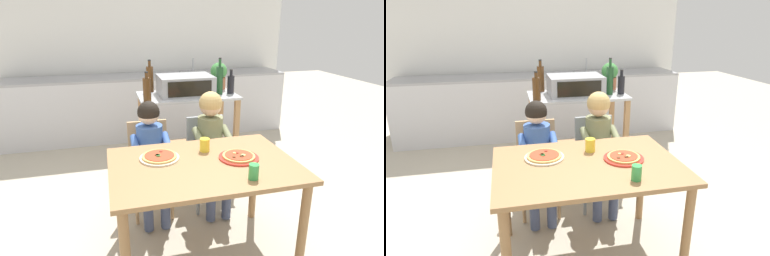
# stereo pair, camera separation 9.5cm
# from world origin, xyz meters

# --- Properties ---
(ground_plane) EXTENTS (12.38, 12.38, 0.00)m
(ground_plane) POSITION_xyz_m (0.00, 1.24, 0.00)
(ground_plane) COLOR #B7AD99
(back_wall_tiled) EXTENTS (4.44, 0.12, 2.70)m
(back_wall_tiled) POSITION_xyz_m (0.00, 3.15, 1.35)
(back_wall_tiled) COLOR white
(back_wall_tiled) RESTS_ON ground
(kitchen_counter) EXTENTS (3.99, 0.60, 1.09)m
(kitchen_counter) POSITION_xyz_m (0.00, 2.74, 0.44)
(kitchen_counter) COLOR silver
(kitchen_counter) RESTS_ON ground
(kitchen_island_cart) EXTENTS (1.00, 0.56, 0.92)m
(kitchen_island_cart) POSITION_xyz_m (0.21, 1.29, 0.61)
(kitchen_island_cart) COLOR #B7BABF
(kitchen_island_cart) RESTS_ON ground
(toaster_oven) EXTENTS (0.54, 0.40, 0.20)m
(toaster_oven) POSITION_xyz_m (0.19, 1.29, 1.02)
(toaster_oven) COLOR #999BA0
(toaster_oven) RESTS_ON kitchen_island_cart
(bottle_dark_olive_oil) EXTENTS (0.07, 0.07, 0.25)m
(bottle_dark_olive_oil) POSITION_xyz_m (0.66, 1.22, 1.02)
(bottle_dark_olive_oil) COLOR black
(bottle_dark_olive_oil) RESTS_ON kitchen_island_cart
(bottle_brown_beer) EXTENTS (0.07, 0.07, 0.34)m
(bottle_brown_beer) POSITION_xyz_m (-0.13, 1.52, 1.06)
(bottle_brown_beer) COLOR #4C2D14
(bottle_brown_beer) RESTS_ON kitchen_island_cart
(bottle_tall_green_wine) EXTENTS (0.08, 0.08, 0.28)m
(bottle_tall_green_wine) POSITION_xyz_m (-0.22, 1.12, 1.04)
(bottle_tall_green_wine) COLOR #4C2D14
(bottle_tall_green_wine) RESTS_ON kitchen_island_cart
(bottle_clear_vinegar) EXTENTS (0.07, 0.07, 0.37)m
(bottle_clear_vinegar) POSITION_xyz_m (0.54, 1.22, 1.07)
(bottle_clear_vinegar) COLOR #1E4723
(bottle_clear_vinegar) RESTS_ON kitchen_island_cart
(potted_herb_plant) EXTENTS (0.18, 0.18, 0.29)m
(potted_herb_plant) POSITION_xyz_m (0.61, 1.46, 1.07)
(potted_herb_plant) COLOR #9E5B3D
(potted_herb_plant) RESTS_ON kitchen_island_cart
(dining_table) EXTENTS (1.25, 0.86, 0.75)m
(dining_table) POSITION_xyz_m (0.00, 0.00, 0.64)
(dining_table) COLOR olive
(dining_table) RESTS_ON ground
(dining_chair_left) EXTENTS (0.36, 0.36, 0.81)m
(dining_chair_left) POSITION_xyz_m (-0.27, 0.71, 0.48)
(dining_chair_left) COLOR tan
(dining_chair_left) RESTS_ON ground
(dining_chair_right) EXTENTS (0.36, 0.36, 0.81)m
(dining_chair_right) POSITION_xyz_m (0.26, 0.72, 0.48)
(dining_chair_right) COLOR gray
(dining_chair_right) RESTS_ON ground
(child_in_blue_striped_shirt) EXTENTS (0.32, 0.42, 1.01)m
(child_in_blue_striped_shirt) POSITION_xyz_m (-0.27, 0.59, 0.65)
(child_in_blue_striped_shirt) COLOR #424C6B
(child_in_blue_striped_shirt) RESTS_ON ground
(child_in_olive_shirt) EXTENTS (0.32, 0.42, 1.06)m
(child_in_olive_shirt) POSITION_xyz_m (0.26, 0.60, 0.69)
(child_in_olive_shirt) COLOR #424C6B
(child_in_olive_shirt) RESTS_ON ground
(pizza_plate_cream) EXTENTS (0.28, 0.28, 0.03)m
(pizza_plate_cream) POSITION_xyz_m (-0.27, 0.15, 0.76)
(pizza_plate_cream) COLOR beige
(pizza_plate_cream) RESTS_ON dining_table
(pizza_plate_red_rimmed) EXTENTS (0.28, 0.28, 0.03)m
(pizza_plate_red_rimmed) POSITION_xyz_m (0.26, 0.01, 0.76)
(pizza_plate_red_rimmed) COLOR red
(pizza_plate_red_rimmed) RESTS_ON dining_table
(drinking_cup_green) EXTENTS (0.06, 0.06, 0.10)m
(drinking_cup_green) POSITION_xyz_m (0.23, -0.29, 0.80)
(drinking_cup_green) COLOR green
(drinking_cup_green) RESTS_ON dining_table
(drinking_cup_yellow) EXTENTS (0.07, 0.07, 0.10)m
(drinking_cup_yellow) POSITION_xyz_m (0.07, 0.20, 0.80)
(drinking_cup_yellow) COLOR yellow
(drinking_cup_yellow) RESTS_ON dining_table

